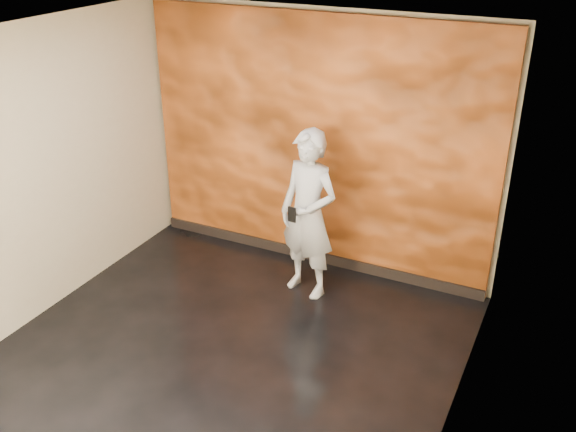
% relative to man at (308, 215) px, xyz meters
% --- Properties ---
extents(room, '(4.02, 4.02, 2.81)m').
position_rel_man_xyz_m(room, '(-0.22, -1.32, 0.51)').
color(room, black).
rests_on(room, ground).
extents(feature_wall, '(3.90, 0.06, 2.75)m').
position_rel_man_xyz_m(feature_wall, '(-0.22, 0.64, 0.50)').
color(feature_wall, orange).
rests_on(feature_wall, ground).
extents(baseboard, '(3.90, 0.04, 0.12)m').
position_rel_man_xyz_m(baseboard, '(-0.22, 0.60, -0.82)').
color(baseboard, black).
rests_on(baseboard, ground).
extents(man, '(0.72, 0.56, 1.77)m').
position_rel_man_xyz_m(man, '(0.00, 0.00, 0.00)').
color(man, '#959AA4').
rests_on(man, ground).
extents(phone, '(0.09, 0.03, 0.16)m').
position_rel_man_xyz_m(phone, '(-0.07, -0.24, 0.09)').
color(phone, black).
rests_on(phone, man).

